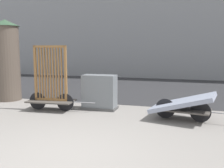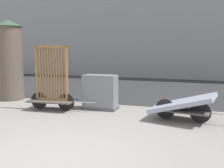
{
  "view_description": "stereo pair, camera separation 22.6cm",
  "coord_description": "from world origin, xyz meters",
  "px_view_note": "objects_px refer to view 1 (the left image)",
  "views": [
    {
      "loc": [
        2.12,
        -4.0,
        1.92
      ],
      "look_at": [
        0.0,
        3.12,
        0.9
      ],
      "focal_mm": 42.0,
      "sensor_mm": 36.0,
      "label": 1
    },
    {
      "loc": [
        2.34,
        -3.93,
        1.92
      ],
      "look_at": [
        0.0,
        3.12,
        0.9
      ],
      "focal_mm": 42.0,
      "sensor_mm": 36.0,
      "label": 2
    }
  ],
  "objects_px": {
    "utility_cabinet": "(99,93)",
    "bike_cart_with_bedframe": "(51,89)",
    "advertising_column": "(7,60)",
    "bike_cart_with_mattress": "(183,104)"
  },
  "relations": [
    {
      "from": "bike_cart_with_bedframe",
      "to": "bike_cart_with_mattress",
      "type": "height_order",
      "value": "bike_cart_with_bedframe"
    },
    {
      "from": "advertising_column",
      "to": "utility_cabinet",
      "type": "bearing_deg",
      "value": -6.7
    },
    {
      "from": "bike_cart_with_mattress",
      "to": "utility_cabinet",
      "type": "height_order",
      "value": "utility_cabinet"
    },
    {
      "from": "utility_cabinet",
      "to": "advertising_column",
      "type": "relative_size",
      "value": 0.37
    },
    {
      "from": "bike_cart_with_mattress",
      "to": "advertising_column",
      "type": "height_order",
      "value": "advertising_column"
    },
    {
      "from": "bike_cart_with_bedframe",
      "to": "utility_cabinet",
      "type": "distance_m",
      "value": 1.51
    },
    {
      "from": "bike_cart_with_bedframe",
      "to": "advertising_column",
      "type": "relative_size",
      "value": 0.73
    },
    {
      "from": "bike_cart_with_bedframe",
      "to": "utility_cabinet",
      "type": "xyz_separation_m",
      "value": [
        1.38,
        0.58,
        -0.18
      ]
    },
    {
      "from": "bike_cart_with_mattress",
      "to": "advertising_column",
      "type": "distance_m",
      "value": 6.5
    },
    {
      "from": "utility_cabinet",
      "to": "bike_cart_with_bedframe",
      "type": "bearing_deg",
      "value": -157.11
    }
  ]
}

